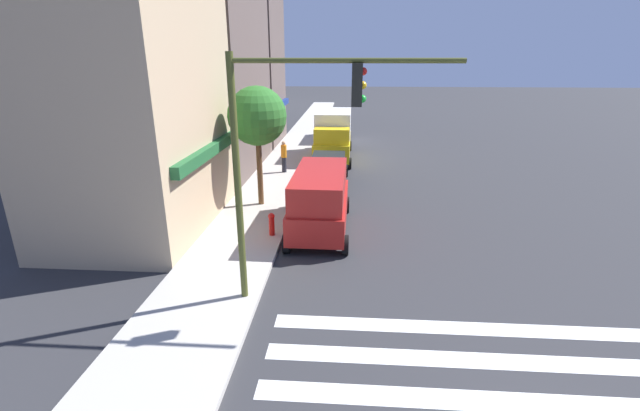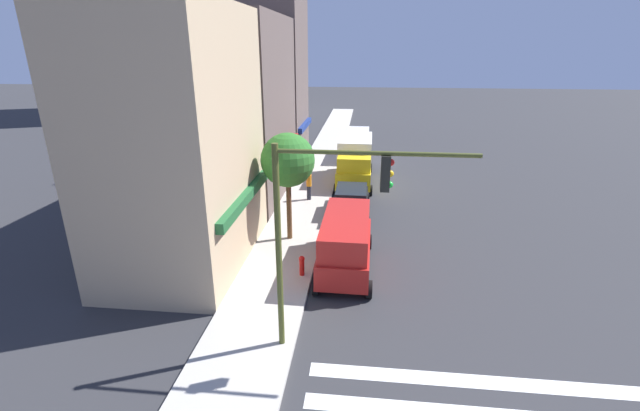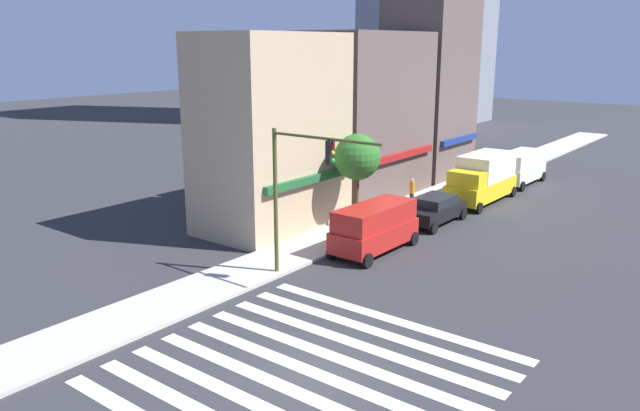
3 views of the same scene
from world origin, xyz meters
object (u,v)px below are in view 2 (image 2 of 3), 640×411
Objects in this scene: van_white at (357,144)px; fire_hydrant at (302,265)px; van_red at (346,241)px; pedestrian_orange_vest at (309,185)px; box_truck_yellow at (355,160)px; street_tree at (288,161)px; sedan_black at (351,201)px; traffic_signal at (322,216)px.

fire_hydrant is (-20.09, 1.70, -0.67)m from van_white.
fire_hydrant is (-0.95, 1.70, -0.67)m from van_red.
pedestrian_orange_vest is 2.10× the size of fire_hydrant.
box_truck_yellow is 10.65m from street_tree.
box_truck_yellow reaches higher than van_white.
box_truck_yellow reaches higher than fire_hydrant.
van_red is 8.58m from pedestrian_orange_vest.
pedestrian_orange_vest is (8.18, 2.61, -0.21)m from van_red.
van_white is (19.14, 0.00, 0.00)m from van_red.
pedestrian_orange_vest is at bearing 149.64° from box_truck_yellow.
pedestrian_orange_vest is 9.18m from fire_hydrant.
street_tree reaches higher than sedan_black.
van_white is at bearing -129.20° from pedestrian_orange_vest.
sedan_black is at bearing 0.88° from van_red.
pedestrian_orange_vest is at bearing 5.67° from fire_hydrant.
van_white is at bearing 0.58° from box_truck_yellow.
pedestrian_orange_vest is (-4.35, 2.61, -0.51)m from box_truck_yellow.
pedestrian_orange_vest is at bearing -1.97° from street_tree.
street_tree is at bearing 164.92° from box_truck_yellow.
van_red is at bearing -179.11° from van_white.
sedan_black is 5.57m from street_tree.
van_white is 5.97× the size of fire_hydrant.
sedan_black is at bearing 116.77° from pedestrian_orange_vest.
van_white is at bearing 0.88° from van_red.
sedan_black is at bearing -179.42° from box_truck_yellow.
van_red reaches higher than fire_hydrant.
sedan_black is at bearing -2.31° from traffic_signal.
traffic_signal is at bearing 175.83° from van_red.
van_red is 19.14m from van_white.
sedan_black is 2.49× the size of pedestrian_orange_vest.
pedestrian_orange_vest is at bearing 9.11° from traffic_signal.
fire_hydrant is at bearing 167.03° from sedan_black.
pedestrian_orange_vest is at bearing 167.52° from van_white.
traffic_signal is 11.95m from sedan_black.
traffic_signal is 1.46× the size of sedan_black.
fire_hydrant is at bearing 16.25° from traffic_signal.
traffic_signal is 17.96m from box_truck_yellow.
van_white is at bearing -1.08° from traffic_signal.
fire_hydrant is (4.25, 1.24, -3.82)m from traffic_signal.
traffic_signal is 1.26× the size of street_tree.
fire_hydrant is at bearing -162.45° from street_tree.
traffic_signal reaches higher than street_tree.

